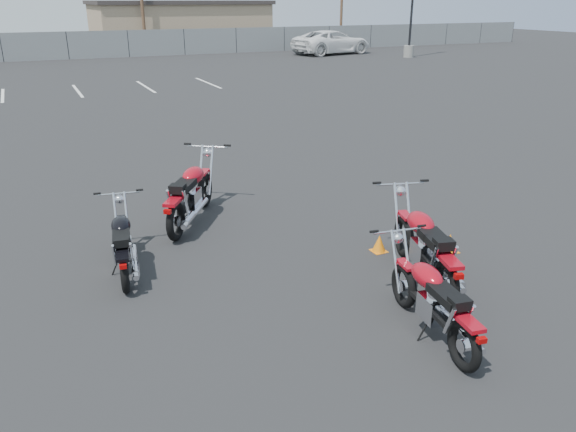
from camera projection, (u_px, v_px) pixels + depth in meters
name	position (u px, v px, depth m)	size (l,w,h in m)	color
ground	(293.00, 272.00, 8.32)	(120.00, 120.00, 0.00)	black
motorcycle_front_red	(191.00, 194.00, 9.99)	(1.75, 2.23, 1.18)	black
motorcycle_second_black	(123.00, 244.00, 8.20)	(0.75, 1.95, 0.96)	black
motorcycle_third_red	(425.00, 246.00, 7.92)	(1.15, 2.32, 1.15)	black
motorcycle_rear_red	(433.00, 301.00, 6.61)	(0.79, 2.05, 1.01)	black
training_cone_near	(379.00, 243.00, 8.96)	(0.23, 0.23, 0.28)	orange
training_cone_far	(450.00, 243.00, 8.94)	(0.26, 0.26, 0.31)	orange
light_pole_east	(411.00, 19.00, 38.34)	(0.80, 0.70, 9.87)	gray
chainlink_fence	(68.00, 46.00, 37.55)	(80.06, 0.06, 1.80)	slate
tan_building_east	(178.00, 23.00, 48.77)	(14.40, 9.40, 3.70)	#9C8365
parking_line_stripes	(41.00, 93.00, 24.22)	(15.12, 4.00, 0.01)	silver
white_van	(332.00, 35.00, 41.10)	(7.01, 2.80, 2.66)	white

